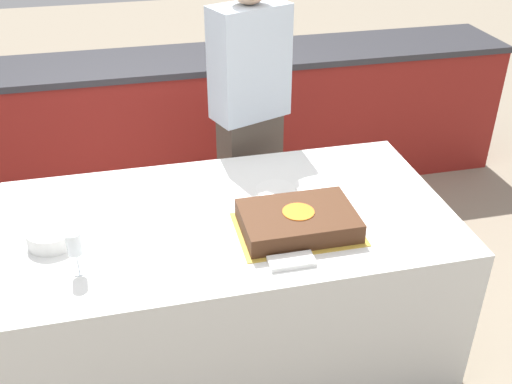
{
  "coord_description": "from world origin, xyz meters",
  "views": [
    {
      "loc": [
        -0.35,
        -2.11,
        2.16
      ],
      "look_at": [
        0.14,
        0.0,
        0.84
      ],
      "focal_mm": 42.0,
      "sensor_mm": 36.0,
      "label": 1
    }
  ],
  "objects_px": {
    "person_cutting_cake": "(250,118)",
    "wine_glass": "(74,245)",
    "plate_stack": "(52,236)",
    "cake": "(298,221)"
  },
  "relations": [
    {
      "from": "cake",
      "to": "person_cutting_cake",
      "type": "distance_m",
      "value": 0.91
    },
    {
      "from": "plate_stack",
      "to": "person_cutting_cake",
      "type": "distance_m",
      "value": 1.25
    },
    {
      "from": "cake",
      "to": "plate_stack",
      "type": "relative_size",
      "value": 2.55
    },
    {
      "from": "wine_glass",
      "to": "plate_stack",
      "type": "bearing_deg",
      "value": 116.13
    },
    {
      "from": "wine_glass",
      "to": "person_cutting_cake",
      "type": "distance_m",
      "value": 1.32
    },
    {
      "from": "wine_glass",
      "to": "cake",
      "type": "bearing_deg",
      "value": 5.3
    },
    {
      "from": "person_cutting_cake",
      "to": "wine_glass",
      "type": "bearing_deg",
      "value": 27.91
    },
    {
      "from": "plate_stack",
      "to": "wine_glass",
      "type": "relative_size",
      "value": 1.12
    },
    {
      "from": "cake",
      "to": "person_cutting_cake",
      "type": "relative_size",
      "value": 0.31
    },
    {
      "from": "plate_stack",
      "to": "wine_glass",
      "type": "xyz_separation_m",
      "value": [
        0.11,
        -0.21,
        0.09
      ]
    }
  ]
}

